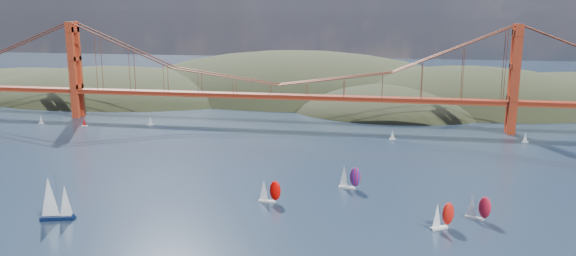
{
  "coord_description": "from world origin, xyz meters",
  "views": [
    {
      "loc": [
        58.93,
        -115.62,
        63.16
      ],
      "look_at": [
        21.26,
        90.0,
        17.96
      ],
      "focal_mm": 35.0,
      "sensor_mm": 36.0,
      "label": 1
    }
  ],
  "objects_px": {
    "sloop_navy": "(54,199)",
    "racer_2": "(478,207)",
    "racer_1": "(442,215)",
    "racer_rwb": "(349,177)",
    "racer_0": "(269,191)"
  },
  "relations": [
    {
      "from": "racer_rwb",
      "to": "racer_2",
      "type": "bearing_deg",
      "value": -19.03
    },
    {
      "from": "sloop_navy",
      "to": "racer_rwb",
      "type": "height_order",
      "value": "sloop_navy"
    },
    {
      "from": "sloop_navy",
      "to": "racer_rwb",
      "type": "relative_size",
      "value": 1.66
    },
    {
      "from": "sloop_navy",
      "to": "racer_1",
      "type": "distance_m",
      "value": 115.43
    },
    {
      "from": "sloop_navy",
      "to": "racer_2",
      "type": "distance_m",
      "value": 127.94
    },
    {
      "from": "sloop_navy",
      "to": "racer_2",
      "type": "bearing_deg",
      "value": -5.12
    },
    {
      "from": "racer_rwb",
      "to": "sloop_navy",
      "type": "bearing_deg",
      "value": -141.04
    },
    {
      "from": "sloop_navy",
      "to": "racer_1",
      "type": "height_order",
      "value": "sloop_navy"
    },
    {
      "from": "racer_0",
      "to": "racer_rwb",
      "type": "height_order",
      "value": "racer_rwb"
    },
    {
      "from": "racer_1",
      "to": "racer_rwb",
      "type": "relative_size",
      "value": 0.97
    },
    {
      "from": "sloop_navy",
      "to": "racer_2",
      "type": "relative_size",
      "value": 1.73
    },
    {
      "from": "racer_1",
      "to": "racer_rwb",
      "type": "xyz_separation_m",
      "value": [
        -29.31,
        32.29,
        0.13
      ]
    },
    {
      "from": "racer_1",
      "to": "racer_2",
      "type": "bearing_deg",
      "value": 6.88
    },
    {
      "from": "racer_0",
      "to": "sloop_navy",
      "type": "bearing_deg",
      "value": -152.66
    },
    {
      "from": "racer_2",
      "to": "racer_0",
      "type": "bearing_deg",
      "value": -158.6
    }
  ]
}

